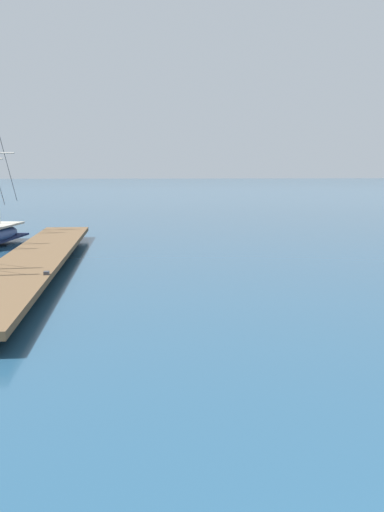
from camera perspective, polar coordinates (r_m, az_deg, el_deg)
name	(u,v)px	position (r m, az deg, el deg)	size (l,w,h in m)	color
floating_dock	(36,258)	(19.93, -13.41, -0.15)	(2.15, 19.01, 0.53)	brown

